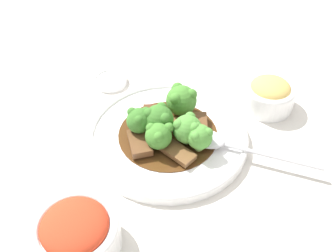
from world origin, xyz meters
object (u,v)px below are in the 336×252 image
beef_strip_3 (178,152)px  beef_strip_4 (199,125)px  main_plate (168,136)px  side_bowl_kimchi (76,233)px  side_bowl_appetizer (269,94)px  broccoli_floret_5 (181,100)px  broccoli_floret_1 (187,128)px  serving_spoon (219,142)px  beef_strip_1 (174,125)px  broccoli_floret_2 (200,136)px  sauce_dish (110,80)px  beef_strip_2 (140,143)px  beef_strip_0 (151,117)px  broccoli_floret_3 (158,136)px  broccoli_floret_4 (159,119)px  broccoli_floret_0 (139,119)px

beef_strip_3 → beef_strip_4: bearing=146.1°
main_plate → side_bowl_kimchi: 0.23m
side_bowl_appetizer → side_bowl_kimchi: bearing=-49.0°
side_bowl_appetizer → beef_strip_3: bearing=-53.2°
beef_strip_4 → broccoli_floret_5: bearing=-147.3°
broccoli_floret_1 → serving_spoon: bearing=78.4°
main_plate → beef_strip_3: size_ratio=4.45×
beef_strip_3 → beef_strip_4: beef_strip_4 is taller
beef_strip_1 → beef_strip_4: size_ratio=0.92×
beef_strip_4 → broccoli_floret_2: size_ratio=1.22×
broccoli_floret_1 → beef_strip_3: bearing=-30.5°
beef_strip_4 → sauce_dish: beef_strip_4 is taller
beef_strip_4 → broccoli_floret_1: size_ratio=1.12×
beef_strip_1 → beef_strip_2: bearing=-53.5°
beef_strip_0 → serving_spoon: 0.13m
beef_strip_3 → side_bowl_appetizer: side_bowl_appetizer is taller
serving_spoon → side_bowl_appetizer: bearing=136.6°
beef_strip_3 → broccoli_floret_3: size_ratio=1.33×
beef_strip_2 → serving_spoon: serving_spoon is taller
broccoli_floret_5 → side_bowl_kimchi: (0.24, -0.15, -0.02)m
side_bowl_kimchi → beef_strip_4: bearing=138.3°
broccoli_floret_3 → broccoli_floret_2: bearing=84.1°
beef_strip_1 → broccoli_floret_5: broccoli_floret_5 is taller
main_plate → beef_strip_3: (0.05, 0.01, 0.01)m
broccoli_floret_1 → broccoli_floret_4: bearing=-114.6°
broccoli_floret_3 → serving_spoon: 0.10m
beef_strip_4 → sauce_dish: 0.23m
beef_strip_1 → broccoli_floret_4: bearing=-59.4°
broccoli_floret_1 → broccoli_floret_5: bearing=-176.0°
broccoli_floret_0 → broccoli_floret_1: bearing=73.2°
beef_strip_0 → broccoli_floret_0: bearing=-30.5°
broccoli_floret_3 → beef_strip_4: bearing=120.3°
broccoli_floret_4 → beef_strip_0: bearing=-160.9°
serving_spoon → side_bowl_appetizer: size_ratio=2.24×
beef_strip_1 → sauce_dish: 0.19m
side_bowl_appetizer → sauce_dish: (-0.08, -0.30, -0.02)m
beef_strip_0 → beef_strip_4: bearing=71.4°
main_plate → beef_strip_2: (0.03, -0.05, 0.02)m
broccoli_floret_4 → sauce_dish: broccoli_floret_4 is taller
beef_strip_0 → broccoli_floret_3: size_ratio=1.18×
beef_strip_1 → beef_strip_2: size_ratio=0.86×
beef_strip_1 → broccoli_floret_3: size_ratio=1.14×
serving_spoon → sauce_dish: size_ratio=3.13×
broccoli_floret_1 → serving_spoon: (0.01, 0.05, -0.02)m
beef_strip_4 → side_bowl_appetizer: (-0.07, 0.14, 0.00)m
broccoli_floret_5 → sauce_dish: size_ratio=0.82×
broccoli_floret_5 → serving_spoon: broccoli_floret_5 is taller
broccoli_floret_3 → serving_spoon: broccoli_floret_3 is taller
broccoli_floret_3 → beef_strip_2: bearing=-98.0°
main_plate → broccoli_floret_3: size_ratio=5.91×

